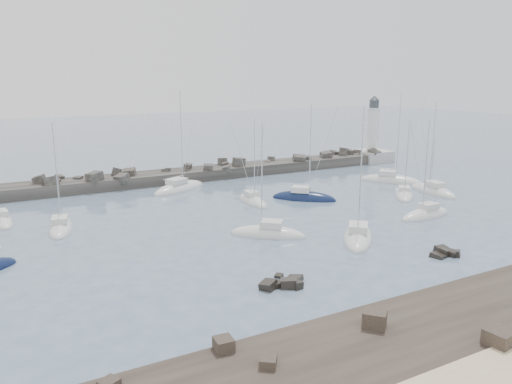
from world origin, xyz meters
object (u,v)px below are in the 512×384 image
Objects in this scene: sailboat_1 at (0,221)px; sailboat_3 at (61,228)px; sailboat_11 at (404,196)px; sailboat_13 at (390,181)px; sailboat_8 at (304,198)px; sailboat_7 at (358,238)px; sailboat_12 at (430,188)px; sailboat_5 at (268,234)px; sailboat_6 at (253,202)px; lighthouse at (372,147)px; sailboat_9 at (426,215)px; sailboat_10 at (433,192)px; sailboat_4 at (179,189)px.

sailboat_3 is at bearing -47.75° from sailboat_1.
sailboat_11 is 10.82m from sailboat_13.
sailboat_13 reaches higher than sailboat_3.
sailboat_8 is at bearing 158.18° from sailboat_11.
sailboat_7 is 1.76× the size of sailboat_12.
sailboat_5 is at bearing -37.91° from sailboat_1.
sailboat_5 is 1.10× the size of sailboat_11.
sailboat_13 is (5.84, 9.11, 0.02)m from sailboat_11.
sailboat_3 is 26.24m from sailboat_6.
lighthouse reaches higher than sailboat_3.
sailboat_3 is 0.90× the size of sailboat_8.
sailboat_13 is at bearing 25.23° from sailboat_5.
sailboat_10 is (11.57, 9.38, 0.00)m from sailboat_9.
sailboat_12 is at bearing 28.08° from sailboat_7.
sailboat_5 is 0.92× the size of sailboat_8.
sailboat_7 is 28.16m from sailboat_10.
sailboat_6 is (6.46, -12.88, -0.01)m from sailboat_4.
sailboat_1 is 9.27m from sailboat_3.
sailboat_11 is (19.46, 12.54, -0.02)m from sailboat_7.
lighthouse is 0.92× the size of sailboat_7.
sailboat_12 is (55.97, -5.23, -0.01)m from sailboat_3.
sailboat_5 is (20.47, -13.93, 0.01)m from sailboat_3.
sailboat_7 reaches higher than sailboat_8.
sailboat_8 reaches higher than sailboat_11.
sailboat_5 reaches higher than sailboat_1.
sailboat_8 is at bearing 163.53° from sailboat_10.
sailboat_3 is at bearing -177.99° from sailboat_13.
sailboat_6 is at bearing 1.19° from sailboat_3.
sailboat_8 is (5.05, 18.31, 0.00)m from sailboat_7.
sailboat_4 is 34.37m from sailboat_7.
sailboat_11 is at bearing -19.44° from sailboat_6.
sailboat_7 reaches higher than sailboat_12.
sailboat_3 is 0.99× the size of sailboat_5.
sailboat_8 reaches higher than sailboat_6.
sailboat_9 is at bearing -53.08° from sailboat_4.
sailboat_11 is (14.41, -5.77, -0.03)m from sailboat_8.
sailboat_1 is 1.47× the size of sailboat_12.
sailboat_7 is 0.95× the size of sailboat_13.
sailboat_9 reaches higher than sailboat_6.
sailboat_1 is 0.97× the size of sailboat_3.
sailboat_8 reaches higher than lighthouse.
sailboat_12 is at bearing 14.35° from sailboat_11.
lighthouse is 57.10m from sailboat_5.
sailboat_13 is at bearing 2.78° from sailboat_6.
sailboat_1 is at bearing 168.28° from sailboat_8.
sailboat_7 reaches higher than sailboat_10.
sailboat_9 is 1.51× the size of sailboat_12.
sailboat_4 is 37.82m from sailboat_9.
sailboat_5 is (-45.52, -34.34, -2.94)m from lighthouse.
sailboat_6 is 0.78× the size of sailboat_13.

